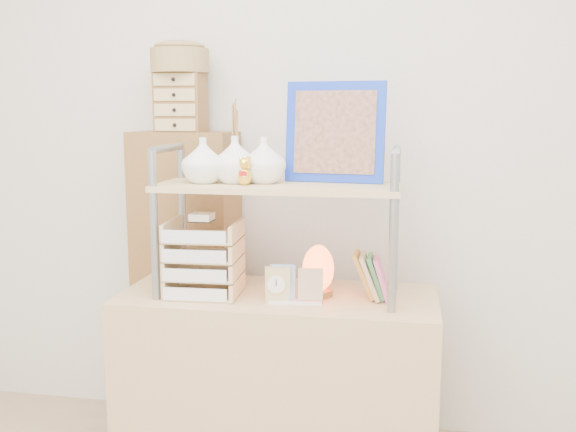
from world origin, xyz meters
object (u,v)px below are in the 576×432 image
(desk, at_px, (278,386))
(cabinet, at_px, (187,282))
(salt_lamp, at_px, (318,270))
(letter_tray, at_px, (203,262))

(desk, height_order, cabinet, cabinet)
(desk, xyz_separation_m, salt_lamp, (0.15, 0.01, 0.47))
(desk, bearing_deg, cabinet, 143.26)
(cabinet, relative_size, letter_tray, 4.30)
(cabinet, xyz_separation_m, salt_lamp, (0.65, -0.36, 0.17))
(salt_lamp, bearing_deg, desk, -177.45)
(desk, height_order, letter_tray, letter_tray)
(desk, height_order, salt_lamp, salt_lamp)
(letter_tray, height_order, salt_lamp, letter_tray)
(cabinet, distance_m, salt_lamp, 0.76)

